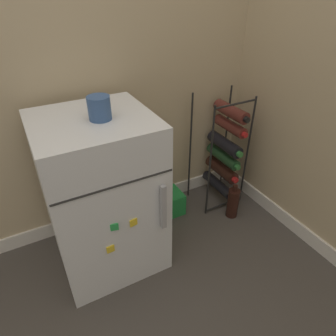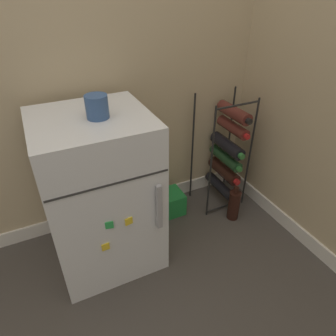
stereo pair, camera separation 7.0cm
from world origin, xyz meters
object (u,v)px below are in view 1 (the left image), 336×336
Objects in this scene: mini_fridge at (103,196)px; wine_rack at (224,151)px; soda_box at (163,204)px; loose_bottle_floor at (233,203)px; fridge_top_cup at (99,108)px.

mini_fridge is 0.87m from wine_rack.
soda_box is 1.06× the size of loose_bottle_floor.
mini_fridge is 3.44× the size of loose_bottle_floor.
fridge_top_cup reaches higher than loose_bottle_floor.
loose_bottle_floor is at bearing -4.97° from mini_fridge.
mini_fridge is at bearing -171.18° from wine_rack.
wine_rack is 2.97× the size of soda_box.
fridge_top_cup is at bearing 177.04° from loose_bottle_floor.
fridge_top_cup is (-0.39, -0.19, 0.81)m from soda_box.
wine_rack is at bearing 8.82° from mini_fridge.
mini_fridge reaches higher than loose_bottle_floor.
wine_rack is 3.14× the size of loose_bottle_floor.
mini_fridge is at bearing 175.03° from loose_bottle_floor.
mini_fridge is at bearing -158.88° from soda_box.
fridge_top_cup is at bearing -42.47° from mini_fridge.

